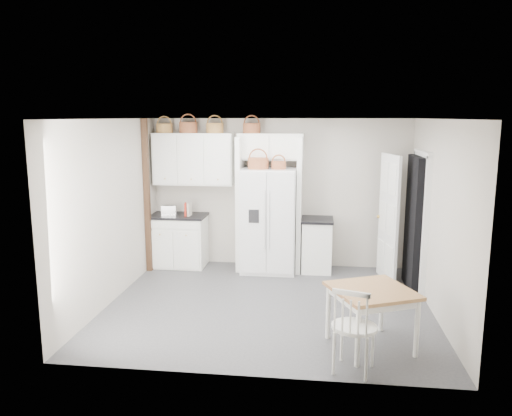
# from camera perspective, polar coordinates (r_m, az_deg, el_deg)

# --- Properties ---
(floor) EXTENTS (4.50, 4.50, 0.00)m
(floor) POSITION_cam_1_polar(r_m,az_deg,el_deg) (7.21, 1.41, -10.98)
(floor) COLOR #3D3D3F
(floor) RESTS_ON ground
(ceiling) EXTENTS (4.50, 4.50, 0.00)m
(ceiling) POSITION_cam_1_polar(r_m,az_deg,el_deg) (6.72, 1.51, 10.15)
(ceiling) COLOR white
(ceiling) RESTS_ON wall_back
(wall_back) EXTENTS (4.50, 0.00, 4.50)m
(wall_back) POSITION_cam_1_polar(r_m,az_deg,el_deg) (8.81, 2.72, 1.72)
(wall_back) COLOR #B5AD9F
(wall_back) RESTS_ON floor
(wall_left) EXTENTS (0.00, 4.00, 4.00)m
(wall_left) POSITION_cam_1_polar(r_m,az_deg,el_deg) (7.40, -16.14, -0.35)
(wall_left) COLOR #B5AD9F
(wall_left) RESTS_ON floor
(wall_right) EXTENTS (0.00, 4.00, 4.00)m
(wall_right) POSITION_cam_1_polar(r_m,az_deg,el_deg) (7.00, 20.11, -1.18)
(wall_right) COLOR #B5AD9F
(wall_right) RESTS_ON floor
(refrigerator) EXTENTS (0.92, 0.74, 1.77)m
(refrigerator) POSITION_cam_1_polar(r_m,az_deg,el_deg) (8.52, 1.49, -1.40)
(refrigerator) COLOR white
(refrigerator) RESTS_ON floor
(base_cab_left) EXTENTS (0.96, 0.61, 0.89)m
(base_cab_left) POSITION_cam_1_polar(r_m,az_deg,el_deg) (9.00, -8.85, -3.78)
(base_cab_left) COLOR white
(base_cab_left) RESTS_ON floor
(base_cab_right) EXTENTS (0.50, 0.60, 0.88)m
(base_cab_right) POSITION_cam_1_polar(r_m,az_deg,el_deg) (8.67, 6.95, -4.31)
(base_cab_right) COLOR white
(base_cab_right) RESTS_ON floor
(dining_table) EXTENTS (1.12, 1.12, 0.71)m
(dining_table) POSITION_cam_1_polar(r_m,az_deg,el_deg) (6.00, 12.99, -12.18)
(dining_table) COLOR #945A32
(dining_table) RESTS_ON floor
(windsor_chair) EXTENTS (0.58, 0.55, 0.97)m
(windsor_chair) POSITION_cam_1_polar(r_m,az_deg,el_deg) (5.40, 11.18, -13.20)
(windsor_chair) COLOR white
(windsor_chair) RESTS_ON floor
(counter_left) EXTENTS (1.00, 0.65, 0.04)m
(counter_left) POSITION_cam_1_polar(r_m,az_deg,el_deg) (8.90, -8.94, -0.88)
(counter_left) COLOR black
(counter_left) RESTS_ON base_cab_left
(counter_right) EXTENTS (0.54, 0.64, 0.04)m
(counter_right) POSITION_cam_1_polar(r_m,az_deg,el_deg) (8.56, 7.02, -1.34)
(counter_right) COLOR black
(counter_right) RESTS_ON base_cab_right
(toaster) EXTENTS (0.27, 0.18, 0.17)m
(toaster) POSITION_cam_1_polar(r_m,az_deg,el_deg) (8.85, -9.91, -0.26)
(toaster) COLOR silver
(toaster) RESTS_ON counter_left
(cookbook_red) EXTENTS (0.06, 0.15, 0.22)m
(cookbook_red) POSITION_cam_1_polar(r_m,az_deg,el_deg) (8.75, -8.06, -0.16)
(cookbook_red) COLOR red
(cookbook_red) RESTS_ON counter_left
(cookbook_cream) EXTENTS (0.05, 0.15, 0.22)m
(cookbook_cream) POSITION_cam_1_polar(r_m,az_deg,el_deg) (8.73, -7.61, -0.19)
(cookbook_cream) COLOR beige
(cookbook_cream) RESTS_ON counter_left
(basket_upper_a) EXTENTS (0.28, 0.28, 0.16)m
(basket_upper_a) POSITION_cam_1_polar(r_m,az_deg,el_deg) (8.92, -10.42, 8.96)
(basket_upper_a) COLOR brown
(basket_upper_a) RESTS_ON upper_cabinet
(basket_upper_b) EXTENTS (0.32, 0.32, 0.19)m
(basket_upper_b) POSITION_cam_1_polar(r_m,az_deg,el_deg) (8.80, -7.74, 9.10)
(basket_upper_b) COLOR maroon
(basket_upper_b) RESTS_ON upper_cabinet
(basket_upper_c) EXTENTS (0.30, 0.30, 0.17)m
(basket_upper_c) POSITION_cam_1_polar(r_m,az_deg,el_deg) (8.70, -4.73, 9.10)
(basket_upper_c) COLOR brown
(basket_upper_c) RESTS_ON upper_cabinet
(basket_bridge_a) EXTENTS (0.30, 0.30, 0.17)m
(basket_bridge_a) POSITION_cam_1_polar(r_m,az_deg,el_deg) (8.59, -0.50, 9.11)
(basket_bridge_a) COLOR maroon
(basket_bridge_a) RESTS_ON bridge_cabinet
(basket_fridge_a) EXTENTS (0.34, 0.34, 0.18)m
(basket_fridge_a) POSITION_cam_1_polar(r_m,az_deg,el_deg) (8.29, 0.24, 5.12)
(basket_fridge_a) COLOR maroon
(basket_fridge_a) RESTS_ON refrigerator
(basket_fridge_b) EXTENTS (0.24, 0.24, 0.13)m
(basket_fridge_b) POSITION_cam_1_polar(r_m,az_deg,el_deg) (8.26, 2.61, 4.91)
(basket_fridge_b) COLOR maroon
(basket_fridge_b) RESTS_ON refrigerator
(upper_cabinet) EXTENTS (1.40, 0.34, 0.90)m
(upper_cabinet) POSITION_cam_1_polar(r_m,az_deg,el_deg) (8.81, -7.15, 5.58)
(upper_cabinet) COLOR white
(upper_cabinet) RESTS_ON wall_back
(bridge_cabinet) EXTENTS (1.12, 0.34, 0.45)m
(bridge_cabinet) POSITION_cam_1_polar(r_m,az_deg,el_deg) (8.57, 1.67, 7.03)
(bridge_cabinet) COLOR white
(bridge_cabinet) RESTS_ON wall_back
(fridge_panel_left) EXTENTS (0.08, 0.60, 2.30)m
(fridge_panel_left) POSITION_cam_1_polar(r_m,az_deg,el_deg) (8.61, -1.82, 0.51)
(fridge_panel_left) COLOR white
(fridge_panel_left) RESTS_ON floor
(fridge_panel_right) EXTENTS (0.08, 0.60, 2.30)m
(fridge_panel_right) POSITION_cam_1_polar(r_m,az_deg,el_deg) (8.52, 4.97, 0.37)
(fridge_panel_right) COLOR white
(fridge_panel_right) RESTS_ON floor
(trim_post) EXTENTS (0.09, 0.09, 2.60)m
(trim_post) POSITION_cam_1_polar(r_m,az_deg,el_deg) (8.63, -12.35, 1.30)
(trim_post) COLOR #3A2215
(trim_post) RESTS_ON floor
(doorway_void) EXTENTS (0.18, 0.85, 2.05)m
(doorway_void) POSITION_cam_1_polar(r_m,az_deg,el_deg) (8.00, 17.77, -1.67)
(doorway_void) COLOR black
(doorway_void) RESTS_ON floor
(door_slab) EXTENTS (0.21, 0.79, 2.05)m
(door_slab) POSITION_cam_1_polar(r_m,az_deg,el_deg) (8.26, 14.90, -1.15)
(door_slab) COLOR white
(door_slab) RESTS_ON floor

